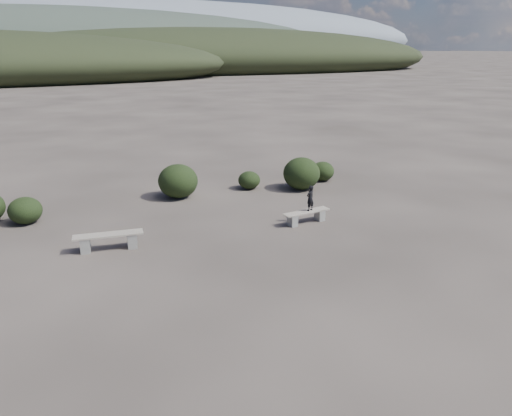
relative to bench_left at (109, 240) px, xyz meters
name	(u,v)px	position (x,y,z in m)	size (l,w,h in m)	color
ground	(292,295)	(3.68, -4.64, -0.30)	(1200.00, 1200.00, 0.00)	#332B27
bench_left	(109,240)	(0.00, 0.00, 0.00)	(2.02, 0.63, 0.50)	gray
bench_right	(306,216)	(6.46, -0.19, -0.04)	(1.73, 0.57, 0.43)	gray
seated_person	(310,198)	(6.59, -0.18, 0.56)	(0.32, 0.21, 0.87)	black
shrub_a	(25,210)	(-2.28, 3.49, 0.15)	(1.11, 1.11, 0.91)	black
shrub_b	(178,181)	(3.24, 4.46, 0.37)	(1.56, 1.56, 1.34)	black
shrub_c	(249,180)	(6.30, 4.56, 0.07)	(0.93, 0.93, 0.74)	black
shrub_d	(302,173)	(8.29, 3.66, 0.37)	(1.54, 1.54, 1.34)	black
shrub_e	(323,171)	(9.82, 4.52, 0.13)	(1.03, 1.03, 0.86)	black
mountain_ridges	(30,38)	(-3.80, 334.42, 10.53)	(500.00, 400.00, 56.00)	black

